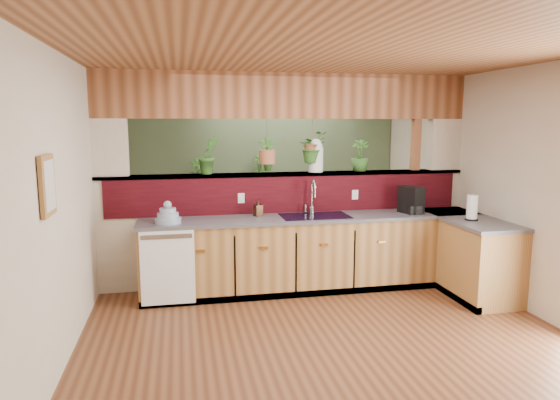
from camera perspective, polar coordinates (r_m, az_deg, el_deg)
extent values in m
cube|color=#59311B|center=(5.27, 4.11, -13.57)|extent=(4.60, 7.00, 0.01)
cube|color=brown|center=(4.90, 4.46, 15.79)|extent=(4.60, 7.00, 0.01)
cube|color=beige|center=(8.32, -2.26, 3.99)|extent=(4.60, 0.02, 2.60)
cube|color=beige|center=(4.84, -22.97, -0.25)|extent=(0.02, 7.00, 2.60)
cube|color=beige|center=(5.96, 26.08, 1.15)|extent=(0.02, 7.00, 2.60)
cube|color=beige|center=(6.32, 0.90, -3.30)|extent=(4.60, 0.15, 1.35)
cube|color=#39070E|center=(6.16, 1.08, 0.63)|extent=(4.40, 0.02, 0.45)
cube|color=brown|center=(6.21, 0.92, 2.98)|extent=(4.60, 0.21, 0.04)
cube|color=brown|center=(6.19, 0.94, 11.81)|extent=(4.60, 0.15, 0.55)
cube|color=beige|center=(6.09, -18.85, 5.51)|extent=(0.40, 0.15, 0.70)
cube|color=beige|center=(6.94, 18.20, 5.89)|extent=(0.40, 0.15, 0.70)
cube|color=brown|center=(6.79, 15.09, 2.58)|extent=(0.10, 0.10, 2.60)
cube|color=brown|center=(6.21, 0.92, 2.98)|extent=(4.60, 0.21, 0.04)
cube|color=brown|center=(6.19, 0.94, 11.81)|extent=(4.60, 0.15, 0.55)
cube|color=#546C49|center=(8.30, -2.24, 3.98)|extent=(4.55, 0.02, 2.55)
cube|color=olive|center=(6.08, 3.97, -6.18)|extent=(4.10, 0.60, 0.86)
cube|color=#49494E|center=(5.98, 4.01, -2.02)|extent=(4.14, 0.64, 0.04)
cube|color=olive|center=(6.39, 20.46, -6.00)|extent=(0.60, 1.48, 0.86)
cube|color=#49494E|center=(6.29, 20.68, -2.03)|extent=(0.64, 1.52, 0.04)
cube|color=olive|center=(6.75, 18.51, -5.11)|extent=(0.60, 0.60, 0.86)
cube|color=#49494E|center=(6.66, 18.70, -1.35)|extent=(0.64, 0.64, 0.04)
cube|color=black|center=(5.95, 4.63, -10.47)|extent=(4.10, 0.06, 0.08)
cube|color=black|center=(6.36, 18.17, -9.60)|extent=(0.06, 1.48, 0.08)
cube|color=white|center=(5.57, -12.71, -7.58)|extent=(0.58, 0.02, 0.82)
cube|color=#B7B7B2|center=(5.47, -12.84, -4.11)|extent=(0.54, 0.01, 0.05)
cube|color=black|center=(5.98, 4.02, -1.97)|extent=(0.82, 0.50, 0.03)
cube|color=black|center=(5.95, 2.24, -2.84)|extent=(0.34, 0.40, 0.16)
cube|color=black|center=(6.05, 5.74, -2.69)|extent=(0.34, 0.40, 0.16)
cube|color=olive|center=(4.03, -25.06, 1.51)|extent=(0.03, 0.35, 0.45)
cube|color=silver|center=(4.02, -24.85, 1.52)|extent=(0.01, 0.27, 0.37)
cylinder|color=#B7B7B2|center=(6.16, 3.64, -1.08)|extent=(0.06, 0.06, 0.09)
cylinder|color=#B7B7B2|center=(6.14, 3.66, 0.40)|extent=(0.02, 0.02, 0.25)
torus|color=#B7B7B2|center=(6.06, 3.82, 1.49)|extent=(0.18, 0.05, 0.18)
cylinder|color=#B7B7B2|center=(5.99, 4.02, 0.80)|extent=(0.02, 0.02, 0.11)
cylinder|color=#B7B7B2|center=(6.14, 2.92, -0.94)|extent=(0.03, 0.03, 0.09)
cylinder|color=#8896B0|center=(5.67, -12.67, -2.29)|extent=(0.29, 0.29, 0.06)
cylinder|color=#8896B0|center=(5.66, -12.69, -1.71)|extent=(0.23, 0.23, 0.05)
cylinder|color=#8896B0|center=(5.65, -12.71, -1.17)|extent=(0.18, 0.18, 0.05)
sphere|color=#8896B0|center=(5.64, -12.73, -0.54)|extent=(0.09, 0.09, 0.09)
imported|color=#3B2315|center=(5.95, -2.53, -0.87)|extent=(0.12, 0.12, 0.20)
cube|color=black|center=(6.34, 14.75, 0.03)|extent=(0.18, 0.29, 0.33)
cube|color=black|center=(6.27, 15.11, -1.11)|extent=(0.15, 0.11, 0.11)
cylinder|color=silver|center=(6.29, 14.99, -0.66)|extent=(0.09, 0.09, 0.09)
cylinder|color=black|center=(6.11, 21.03, -2.07)|extent=(0.14, 0.14, 0.02)
cylinder|color=#B7B7B2|center=(6.09, 21.10, -0.74)|extent=(0.02, 0.02, 0.31)
cylinder|color=white|center=(6.09, 21.10, -0.74)|extent=(0.12, 0.12, 0.27)
cylinder|color=silver|center=(6.28, 4.11, 4.63)|extent=(0.19, 0.19, 0.31)
sphere|color=silver|center=(6.27, 4.13, 6.23)|extent=(0.17, 0.17, 0.17)
imported|color=#2B5A1F|center=(6.06, -8.19, 5.09)|extent=(0.30, 0.27, 0.46)
imported|color=#2B5A1F|center=(6.46, 9.14, 5.06)|extent=(0.29, 0.29, 0.40)
cylinder|color=brown|center=(6.13, -1.49, 7.39)|extent=(0.01, 0.01, 0.40)
cylinder|color=#955636|center=(6.14, -1.48, 4.96)|extent=(0.20, 0.20, 0.17)
imported|color=#2B5A1F|center=(6.13, -1.49, 7.30)|extent=(0.23, 0.17, 0.42)
cylinder|color=brown|center=(6.25, 3.70, 7.74)|extent=(0.01, 0.01, 0.33)
cylinder|color=#955636|center=(6.26, 3.68, 5.68)|extent=(0.18, 0.18, 0.16)
imported|color=#2B5A1F|center=(6.25, 3.70, 7.84)|extent=(0.45, 0.42, 0.39)
cube|color=black|center=(8.12, -5.32, -1.87)|extent=(1.68, 0.73, 1.09)
imported|color=#2B5A1F|center=(7.97, -9.52, 3.28)|extent=(0.22, 0.15, 0.41)
imported|color=#2B5A1F|center=(8.07, -2.31, 3.61)|extent=(0.28, 0.28, 0.45)
imported|color=#2B5A1F|center=(7.56, 3.82, -3.64)|extent=(0.84, 0.80, 0.75)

